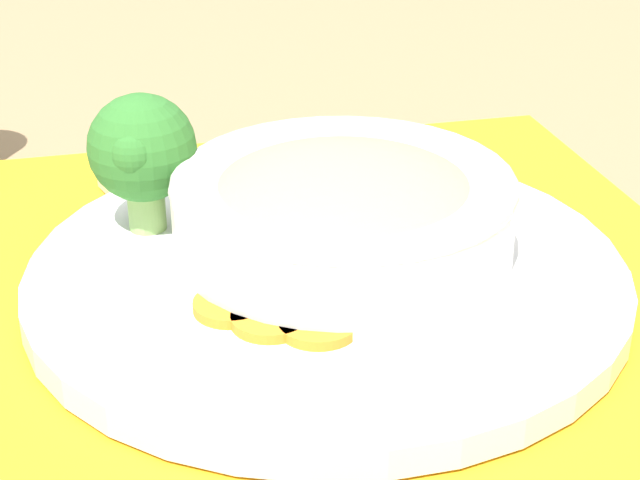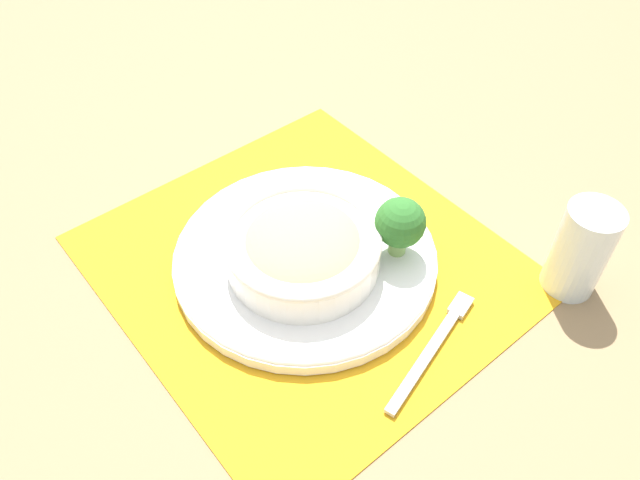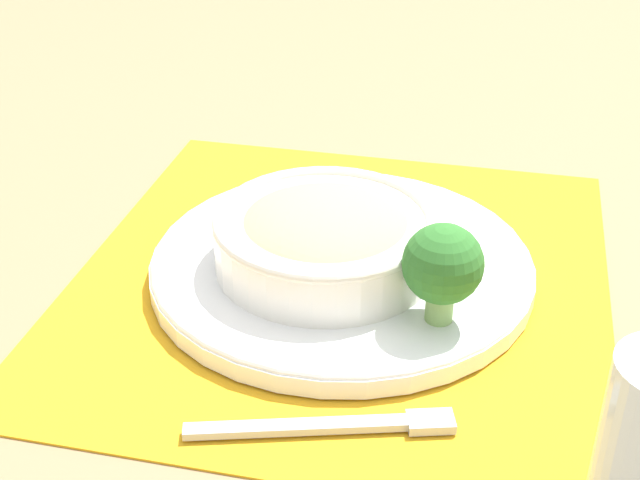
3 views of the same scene
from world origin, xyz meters
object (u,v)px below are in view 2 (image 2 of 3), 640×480
broccoli_floret (400,223)px  fork (439,338)px  water_glass (579,254)px  bowl (303,247)px

broccoli_floret → fork: size_ratio=0.45×
broccoli_floret → fork: 0.14m
water_glass → broccoli_floret: bearing=-145.8°
bowl → broccoli_floret: size_ratio=2.31×
bowl → broccoli_floret: bearing=54.2°
bowl → water_glass: bearing=41.3°
water_glass → bowl: bearing=-138.7°
water_glass → fork: water_glass is taller
bowl → water_glass: (0.24, 0.21, 0.01)m
broccoli_floret → water_glass: bearing=34.2°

